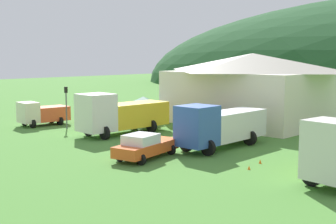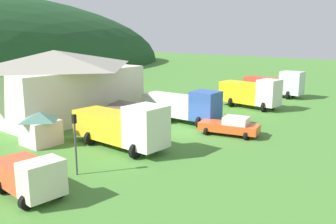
{
  "view_description": "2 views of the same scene",
  "coord_description": "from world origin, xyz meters",
  "px_view_note": "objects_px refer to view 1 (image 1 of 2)",
  "views": [
    {
      "loc": [
        23.45,
        -23.08,
        6.69
      ],
      "look_at": [
        0.04,
        0.33,
        2.56
      ],
      "focal_mm": 48.71,
      "sensor_mm": 36.0,
      "label": 1
    },
    {
      "loc": [
        -25.74,
        -18.63,
        8.75
      ],
      "look_at": [
        0.2,
        2.06,
        1.57
      ],
      "focal_mm": 39.73,
      "sensor_mm": 36.0,
      "label": 2
    }
  ],
  "objects_px": {
    "box_truck_blue": "(219,125)",
    "traffic_light_west": "(66,103)",
    "depot_building": "(252,87)",
    "traffic_cone_near_pickup": "(249,170)",
    "heavy_rig_striped": "(119,114)",
    "light_truck_cream": "(41,113)",
    "service_pickup_orange": "(145,146)",
    "traffic_cone_mid_row": "(260,163)",
    "play_shed_cream": "(206,119)",
    "play_shed_pink": "(143,109)"
  },
  "relations": [
    {
      "from": "heavy_rig_striped",
      "to": "traffic_light_west",
      "type": "height_order",
      "value": "traffic_light_west"
    },
    {
      "from": "light_truck_cream",
      "to": "service_pickup_orange",
      "type": "xyz_separation_m",
      "value": [
        17.49,
        -2.44,
        -0.36
      ]
    },
    {
      "from": "depot_building",
      "to": "light_truck_cream",
      "type": "bearing_deg",
      "value": -129.01
    },
    {
      "from": "traffic_cone_near_pickup",
      "to": "light_truck_cream",
      "type": "bearing_deg",
      "value": 179.84
    },
    {
      "from": "box_truck_blue",
      "to": "traffic_cone_mid_row",
      "type": "distance_m",
      "value": 5.37
    },
    {
      "from": "traffic_cone_near_pickup",
      "to": "heavy_rig_striped",
      "type": "bearing_deg",
      "value": 171.49
    },
    {
      "from": "box_truck_blue",
      "to": "traffic_light_west",
      "type": "distance_m",
      "value": 15.65
    },
    {
      "from": "traffic_cone_mid_row",
      "to": "service_pickup_orange",
      "type": "bearing_deg",
      "value": -145.93
    },
    {
      "from": "depot_building",
      "to": "traffic_light_west",
      "type": "bearing_deg",
      "value": -121.56
    },
    {
      "from": "depot_building",
      "to": "traffic_cone_near_pickup",
      "type": "relative_size",
      "value": 31.74
    },
    {
      "from": "play_shed_cream",
      "to": "play_shed_pink",
      "type": "relative_size",
      "value": 1.2
    },
    {
      "from": "play_shed_pink",
      "to": "heavy_rig_striped",
      "type": "distance_m",
      "value": 6.73
    },
    {
      "from": "heavy_rig_striped",
      "to": "traffic_cone_near_pickup",
      "type": "distance_m",
      "value": 15.08
    },
    {
      "from": "play_shed_pink",
      "to": "light_truck_cream",
      "type": "distance_m",
      "value": 9.81
    },
    {
      "from": "play_shed_cream",
      "to": "light_truck_cream",
      "type": "xyz_separation_m",
      "value": [
        -14.14,
        -7.67,
        -0.08
      ]
    },
    {
      "from": "light_truck_cream",
      "to": "traffic_cone_near_pickup",
      "type": "height_order",
      "value": "light_truck_cream"
    },
    {
      "from": "play_shed_pink",
      "to": "heavy_rig_striped",
      "type": "xyz_separation_m",
      "value": [
        3.41,
        -5.79,
        0.41
      ]
    },
    {
      "from": "box_truck_blue",
      "to": "traffic_light_west",
      "type": "height_order",
      "value": "traffic_light_west"
    },
    {
      "from": "traffic_cone_near_pickup",
      "to": "traffic_cone_mid_row",
      "type": "bearing_deg",
      "value": 102.61
    },
    {
      "from": "play_shed_cream",
      "to": "light_truck_cream",
      "type": "bearing_deg",
      "value": -151.53
    },
    {
      "from": "traffic_light_west",
      "to": "traffic_cone_near_pickup",
      "type": "height_order",
      "value": "traffic_light_west"
    },
    {
      "from": "service_pickup_orange",
      "to": "traffic_cone_near_pickup",
      "type": "height_order",
      "value": "service_pickup_orange"
    },
    {
      "from": "play_shed_cream",
      "to": "heavy_rig_striped",
      "type": "relative_size",
      "value": 0.39
    },
    {
      "from": "play_shed_pink",
      "to": "traffic_light_west",
      "type": "xyz_separation_m",
      "value": [
        -2.27,
        -7.36,
        1.02
      ]
    },
    {
      "from": "service_pickup_orange",
      "to": "traffic_cone_mid_row",
      "type": "height_order",
      "value": "service_pickup_orange"
    },
    {
      "from": "light_truck_cream",
      "to": "service_pickup_orange",
      "type": "relative_size",
      "value": 0.89
    },
    {
      "from": "light_truck_cream",
      "to": "service_pickup_orange",
      "type": "distance_m",
      "value": 17.66
    },
    {
      "from": "depot_building",
      "to": "service_pickup_orange",
      "type": "height_order",
      "value": "depot_building"
    },
    {
      "from": "box_truck_blue",
      "to": "traffic_cone_mid_row",
      "type": "xyz_separation_m",
      "value": [
        4.74,
        -1.85,
        -1.7
      ]
    },
    {
      "from": "heavy_rig_striped",
      "to": "light_truck_cream",
      "type": "bearing_deg",
      "value": -75.49
    },
    {
      "from": "depot_building",
      "to": "play_shed_cream",
      "type": "xyz_separation_m",
      "value": [
        1.15,
        -8.36,
        -2.29
      ]
    },
    {
      "from": "box_truck_blue",
      "to": "service_pickup_orange",
      "type": "height_order",
      "value": "box_truck_blue"
    },
    {
      "from": "depot_building",
      "to": "traffic_cone_near_pickup",
      "type": "xyz_separation_m",
      "value": [
        10.99,
        -16.1,
        -3.55
      ]
    },
    {
      "from": "traffic_cone_near_pickup",
      "to": "traffic_cone_mid_row",
      "type": "relative_size",
      "value": 0.92
    },
    {
      "from": "light_truck_cream",
      "to": "traffic_cone_near_pickup",
      "type": "xyz_separation_m",
      "value": [
        23.98,
        -0.07,
        -1.18
      ]
    },
    {
      "from": "depot_building",
      "to": "play_shed_pink",
      "type": "height_order",
      "value": "depot_building"
    },
    {
      "from": "light_truck_cream",
      "to": "traffic_light_west",
      "type": "relative_size",
      "value": 1.23
    },
    {
      "from": "service_pickup_orange",
      "to": "traffic_cone_near_pickup",
      "type": "xyz_separation_m",
      "value": [
        6.49,
        2.37,
        -0.83
      ]
    },
    {
      "from": "play_shed_pink",
      "to": "box_truck_blue",
      "type": "height_order",
      "value": "box_truck_blue"
    },
    {
      "from": "depot_building",
      "to": "traffic_light_west",
      "type": "height_order",
      "value": "depot_building"
    },
    {
      "from": "heavy_rig_striped",
      "to": "box_truck_blue",
      "type": "relative_size",
      "value": 1.01
    },
    {
      "from": "traffic_cone_mid_row",
      "to": "heavy_rig_striped",
      "type": "bearing_deg",
      "value": 178.16
    },
    {
      "from": "play_shed_pink",
      "to": "traffic_cone_near_pickup",
      "type": "bearing_deg",
      "value": -23.73
    },
    {
      "from": "play_shed_cream",
      "to": "play_shed_pink",
      "type": "distance_m",
      "value": 8.38
    },
    {
      "from": "service_pickup_orange",
      "to": "traffic_light_west",
      "type": "distance_m",
      "value": 14.4
    },
    {
      "from": "box_truck_blue",
      "to": "play_shed_pink",
      "type": "bearing_deg",
      "value": -109.85
    },
    {
      "from": "heavy_rig_striped",
      "to": "traffic_light_west",
      "type": "bearing_deg",
      "value": -73.21
    },
    {
      "from": "box_truck_blue",
      "to": "traffic_cone_mid_row",
      "type": "bearing_deg",
      "value": 67.4
    },
    {
      "from": "play_shed_pink",
      "to": "play_shed_cream",
      "type": "bearing_deg",
      "value": -1.87
    },
    {
      "from": "light_truck_cream",
      "to": "heavy_rig_striped",
      "type": "xyz_separation_m",
      "value": [
        9.18,
        2.15,
        0.6
      ]
    }
  ]
}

